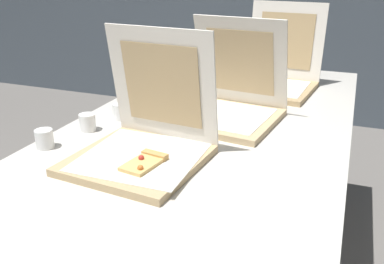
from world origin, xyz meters
name	(u,v)px	position (x,y,z in m)	size (l,w,h in m)	color
table	(203,144)	(0.00, 0.58, 0.70)	(0.95, 2.12, 0.75)	beige
pizza_box_front	(144,143)	(-0.09, 0.31, 0.80)	(0.38, 0.39, 0.37)	tan
pizza_box_middle	(229,105)	(0.05, 0.74, 0.80)	(0.39, 0.39, 0.36)	tan
pizza_box_back	(274,77)	(0.12, 1.20, 0.80)	(0.39, 0.42, 0.37)	tan
cup_white_near_left	(44,139)	(-0.41, 0.27, 0.78)	(0.06, 0.06, 0.06)	white
cup_white_near_center	(87,122)	(-0.37, 0.45, 0.78)	(0.06, 0.06, 0.06)	white
cup_white_mid	(121,112)	(-0.32, 0.59, 0.78)	(0.06, 0.06, 0.06)	white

